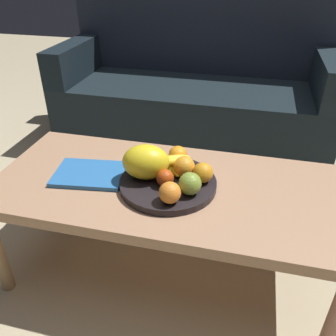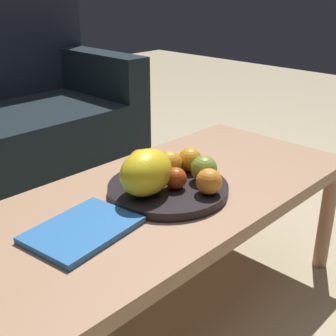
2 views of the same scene
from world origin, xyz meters
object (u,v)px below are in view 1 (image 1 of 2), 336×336
(fruit_bowl, at_px, (168,183))
(orange_front, at_px, (170,193))
(couch, at_px, (194,95))
(melon_large_front, at_px, (146,162))
(orange_left, at_px, (203,173))
(magazine, at_px, (90,174))
(apple_left, at_px, (165,178))
(apple_front, at_px, (190,184))
(orange_right, at_px, (178,155))
(orange_back, at_px, (184,167))
(banana_bunch, at_px, (168,165))
(coffee_table, at_px, (167,194))

(fruit_bowl, xyz_separation_m, orange_front, (0.03, -0.12, 0.05))
(couch, height_order, melon_large_front, couch)
(orange_left, xyz_separation_m, magazine, (-0.41, -0.02, -0.05))
(fruit_bowl, xyz_separation_m, apple_left, (-0.00, -0.03, 0.04))
(orange_left, xyz_separation_m, apple_front, (-0.03, -0.08, 0.00))
(couch, height_order, orange_right, couch)
(fruit_bowl, xyz_separation_m, orange_back, (0.05, 0.04, 0.05))
(orange_back, bearing_deg, fruit_bowl, -138.91)
(couch, distance_m, orange_front, 1.36)
(banana_bunch, bearing_deg, apple_left, -83.20)
(melon_large_front, bearing_deg, couch, 92.03)
(coffee_table, relative_size, orange_right, 17.85)
(melon_large_front, xyz_separation_m, orange_right, (0.09, 0.12, -0.03))
(melon_large_front, bearing_deg, magazine, -178.39)
(apple_left, height_order, banana_bunch, banana_bunch)
(couch, xyz_separation_m, apple_left, (0.12, -1.26, 0.17))
(orange_left, height_order, orange_back, orange_back)
(magazine, bearing_deg, coffee_table, -4.55)
(orange_back, height_order, apple_front, same)
(melon_large_front, xyz_separation_m, orange_left, (0.19, 0.02, -0.03))
(couch, relative_size, orange_back, 22.68)
(orange_back, bearing_deg, apple_front, -68.17)
(orange_right, xyz_separation_m, apple_left, (-0.01, -0.15, -0.00))
(fruit_bowl, height_order, orange_back, orange_back)
(coffee_table, height_order, banana_bunch, banana_bunch)
(orange_back, xyz_separation_m, magazine, (-0.34, -0.04, -0.05))
(melon_large_front, height_order, banana_bunch, melon_large_front)
(coffee_table, relative_size, couch, 0.73)
(fruit_bowl, bearing_deg, orange_back, 41.09)
(apple_left, bearing_deg, apple_front, -15.35)
(couch, bearing_deg, apple_front, -80.76)
(orange_back, bearing_deg, orange_right, 116.76)
(orange_front, height_order, apple_left, orange_front)
(coffee_table, xyz_separation_m, banana_bunch, (-0.00, 0.04, 0.10))
(banana_bunch, bearing_deg, orange_front, -74.69)
(coffee_table, xyz_separation_m, orange_back, (0.06, 0.03, 0.11))
(apple_front, height_order, magazine, apple_front)
(magazine, bearing_deg, orange_left, -4.30)
(couch, xyz_separation_m, orange_left, (0.24, -1.20, 0.18))
(fruit_bowl, height_order, magazine, fruit_bowl)
(fruit_bowl, bearing_deg, orange_left, 10.68)
(orange_front, bearing_deg, orange_back, 85.22)
(fruit_bowl, distance_m, orange_right, 0.13)
(orange_right, bearing_deg, magazine, -157.93)
(orange_front, height_order, orange_right, same)
(fruit_bowl, distance_m, orange_back, 0.08)
(melon_large_front, distance_m, magazine, 0.23)
(orange_left, bearing_deg, magazine, -176.63)
(orange_right, bearing_deg, couch, 96.70)
(coffee_table, xyz_separation_m, orange_front, (0.04, -0.13, 0.11))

